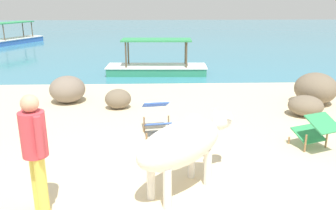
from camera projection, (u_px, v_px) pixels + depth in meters
sand_beach at (173, 207)px, 4.78m from camera, size 18.00×14.00×0.04m
water_surface at (159, 36)px, 25.77m from camera, size 60.00×36.00×0.03m
cow at (183, 144)px, 4.95m from camera, size 1.72×1.66×1.12m
deck_chair_near at (157, 115)px, 7.23m from camera, size 0.64×0.84×0.68m
deck_chair_far at (315, 130)px, 6.45m from camera, size 0.78×0.91×0.68m
person_standing at (35, 146)px, 4.36m from camera, size 0.34×0.43×1.62m
shore_rock_large at (316, 88)px, 9.20m from camera, size 1.29×1.28×0.83m
shore_rock_medium at (67, 89)px, 9.35m from camera, size 1.19×1.19×0.72m
shore_rock_small at (306, 106)px, 8.32m from camera, size 0.96×0.89×0.49m
shore_rock_flat at (118, 99)px, 8.84m from camera, size 0.72×0.61×0.51m
boat_blue at (15, 39)px, 21.37m from camera, size 2.68×3.80×1.29m
boat_green at (157, 67)px, 12.92m from camera, size 3.71×1.29×1.29m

